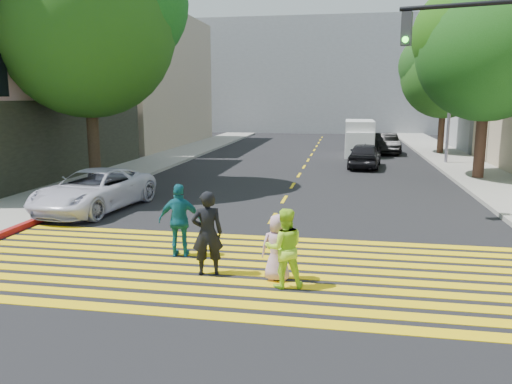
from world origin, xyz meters
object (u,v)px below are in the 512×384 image
(tree_right_far, at_px, (447,70))
(silver_car, at_px, (367,139))
(pedestrian_extra, at_px, (180,220))
(pedestrian_man, at_px, (207,233))
(pedestrian_woman, at_px, (284,248))
(pedestrian_child, at_px, (277,248))
(dark_car_parked, at_px, (386,144))
(white_van, at_px, (359,139))
(white_sedan, at_px, (94,190))
(dark_car_near, at_px, (365,155))
(tree_left, at_px, (89,19))
(tree_right_near, at_px, (491,42))

(tree_right_far, distance_m, silver_car, 8.05)
(pedestrian_extra, bearing_deg, pedestrian_man, 124.10)
(tree_right_far, bearing_deg, silver_car, 135.94)
(pedestrian_woman, bearing_deg, pedestrian_child, -76.86)
(dark_car_parked, bearing_deg, pedestrian_woman, -102.72)
(pedestrian_man, xyz_separation_m, white_van, (3.72, 23.43, 0.16))
(white_sedan, relative_size, dark_car_parked, 1.18)
(tree_right_far, distance_m, dark_car_near, 10.02)
(tree_left, distance_m, pedestrian_extra, 11.71)
(white_sedan, distance_m, white_van, 20.27)
(tree_right_far, height_order, silver_car, tree_right_far)
(tree_right_near, bearing_deg, tree_left, -162.93)
(white_sedan, distance_m, silver_car, 25.66)
(pedestrian_extra, xyz_separation_m, dark_car_near, (4.85, 16.34, -0.19))
(white_sedan, xyz_separation_m, dark_car_parked, (10.92, 19.41, 0.00))
(pedestrian_woman, distance_m, white_sedan, 9.12)
(tree_right_near, relative_size, pedestrian_man, 4.96)
(tree_right_far, bearing_deg, white_van, -168.21)
(tree_left, bearing_deg, white_sedan, -64.38)
(pedestrian_extra, bearing_deg, white_sedan, -51.01)
(pedestrian_woman, height_order, white_sedan, pedestrian_woman)
(tree_right_far, relative_size, dark_car_near, 2.02)
(pedestrian_woman, height_order, dark_car_parked, pedestrian_woman)
(silver_car, distance_m, dark_car_parked, 4.42)
(pedestrian_extra, xyz_separation_m, dark_car_parked, (6.49, 23.64, -0.19))
(pedestrian_woman, bearing_deg, white_van, -110.14)
(pedestrian_extra, height_order, dark_car_parked, pedestrian_extra)
(tree_right_near, xyz_separation_m, tree_right_far, (0.17, 10.51, -0.60))
(tree_right_near, height_order, pedestrian_woman, tree_right_near)
(dark_car_parked, bearing_deg, white_van, -148.09)
(pedestrian_extra, bearing_deg, tree_right_near, -134.67)
(white_sedan, xyz_separation_m, dark_car_near, (9.27, 12.12, 0.00))
(pedestrian_man, xyz_separation_m, pedestrian_extra, (-0.97, 1.10, -0.04))
(pedestrian_man, xyz_separation_m, pedestrian_child, (1.50, -0.09, -0.21))
(pedestrian_man, bearing_deg, white_van, -118.61)
(tree_right_near, bearing_deg, dark_car_parked, 107.51)
(tree_right_near, distance_m, pedestrian_child, 16.83)
(tree_right_near, xyz_separation_m, dark_car_parked, (-3.38, 10.70, -5.40))
(pedestrian_child, height_order, pedestrian_extra, pedestrian_extra)
(dark_car_parked, bearing_deg, pedestrian_man, -106.64)
(pedestrian_child, xyz_separation_m, pedestrian_extra, (-2.47, 1.19, 0.17))
(pedestrian_woman, bearing_deg, tree_left, -62.23)
(dark_car_near, distance_m, white_van, 6.00)
(silver_car, xyz_separation_m, dark_car_parked, (1.08, -4.28, 0.04))
(pedestrian_man, bearing_deg, pedestrian_woman, 146.15)
(pedestrian_child, relative_size, silver_car, 0.32)
(pedestrian_man, height_order, pedestrian_child, pedestrian_man)
(tree_left, relative_size, dark_car_parked, 2.42)
(tree_right_far, xyz_separation_m, dark_car_parked, (-3.54, 0.19, -4.80))
(tree_right_near, distance_m, dark_car_parked, 12.45)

